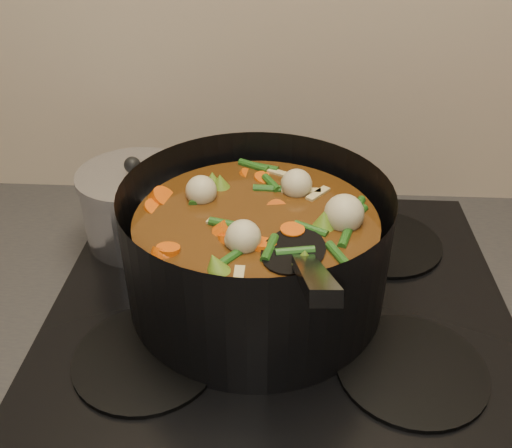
{
  "coord_description": "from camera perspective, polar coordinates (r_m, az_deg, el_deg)",
  "views": [
    {
      "loc": [
        0.0,
        1.32,
        1.45
      ],
      "look_at": [
        -0.03,
        1.92,
        1.05
      ],
      "focal_mm": 40.0,
      "sensor_mm": 36.0,
      "label": 1
    }
  ],
  "objects": [
    {
      "name": "saucepan",
      "position": [
        0.9,
        -11.74,
        1.84
      ],
      "size": [
        0.17,
        0.17,
        0.14
      ],
      "rotation": [
        0.0,
        0.0,
        -0.06
      ],
      "color": "silver",
      "rests_on": "stovetop"
    },
    {
      "name": "stovetop",
      "position": [
        0.81,
        2.4,
        -7.49
      ],
      "size": [
        0.62,
        0.54,
        0.03
      ],
      "color": "black",
      "rests_on": "counter"
    },
    {
      "name": "stockpot",
      "position": [
        0.75,
        0.03,
        -2.68
      ],
      "size": [
        0.39,
        0.48,
        0.25
      ],
      "rotation": [
        0.0,
        0.0,
        -0.14
      ],
      "color": "black",
      "rests_on": "stovetop"
    }
  ]
}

